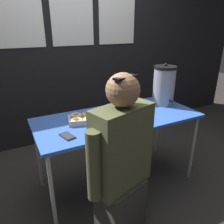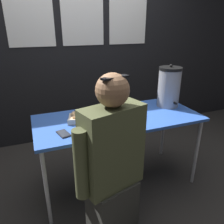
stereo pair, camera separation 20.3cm
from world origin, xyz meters
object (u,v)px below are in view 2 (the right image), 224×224
(coffee_urn, at_px, (169,87))
(cell_phone, at_px, (63,134))
(person_seated, at_px, (112,168))
(donut_box, at_px, (95,117))

(coffee_urn, xyz_separation_m, cell_phone, (-1.16, -0.27, -0.20))
(cell_phone, height_order, person_seated, person_seated)
(cell_phone, bearing_deg, person_seated, -69.85)
(cell_phone, relative_size, person_seated, 0.12)
(coffee_urn, distance_m, person_seated, 1.16)
(donut_box, relative_size, cell_phone, 3.46)
(coffee_urn, relative_size, cell_phone, 2.93)
(donut_box, distance_m, coffee_urn, 0.86)
(donut_box, distance_m, cell_phone, 0.38)
(donut_box, height_order, coffee_urn, coffee_urn)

